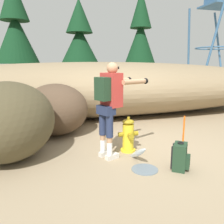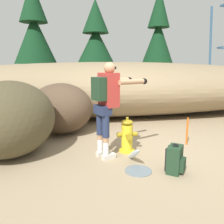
{
  "view_description": "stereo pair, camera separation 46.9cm",
  "coord_description": "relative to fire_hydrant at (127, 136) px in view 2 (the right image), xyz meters",
  "views": [
    {
      "loc": [
        -1.7,
        -4.26,
        1.7
      ],
      "look_at": [
        -0.54,
        0.19,
        0.75
      ],
      "focal_mm": 37.04,
      "sensor_mm": 36.0,
      "label": 1
    },
    {
      "loc": [
        -1.24,
        -4.35,
        1.7
      ],
      "look_at": [
        -0.54,
        0.19,
        0.75
      ],
      "focal_mm": 37.04,
      "sensor_mm": 36.0,
      "label": 2
    }
  ],
  "objects": [
    {
      "name": "ground_plane",
      "position": [
        0.29,
        0.11,
        -0.34
      ],
      "size": [
        56.0,
        56.0,
        0.04
      ],
      "primitive_type": "cube",
      "color": "#998466"
    },
    {
      "name": "dirt_embankment",
      "position": [
        0.29,
        3.39,
        0.57
      ],
      "size": [
        15.34,
        3.2,
        1.78
      ],
      "primitive_type": "ellipsoid",
      "color": "#897556",
      "rests_on": "ground_plane"
    },
    {
      "name": "fire_hydrant",
      "position": [
        0.0,
        0.0,
        0.0
      ],
      "size": [
        0.4,
        0.35,
        0.7
      ],
      "color": "yellow",
      "rests_on": "ground_plane"
    },
    {
      "name": "hydrant_water_jet",
      "position": [
        -0.0,
        -0.59,
        -0.2
      ],
      "size": [
        0.44,
        0.96,
        0.51
      ],
      "color": "silver",
      "rests_on": "ground_plane"
    },
    {
      "name": "utility_worker",
      "position": [
        -0.41,
        -0.19,
        0.78
      ],
      "size": [
        1.04,
        0.77,
        1.74
      ],
      "rotation": [
        0.0,
        0.0,
        0.44
      ],
      "color": "beige",
      "rests_on": "ground_plane"
    },
    {
      "name": "spare_backpack",
      "position": [
        0.56,
        -1.0,
        -0.1
      ],
      "size": [
        0.36,
        0.36,
        0.47
      ],
      "rotation": [
        0.0,
        0.0,
        5.64
      ],
      "color": "#1E3823",
      "rests_on": "ground_plane"
    },
    {
      "name": "boulder_large",
      "position": [
        -2.19,
        0.16,
        0.39
      ],
      "size": [
        2.22,
        2.32,
        1.42
      ],
      "primitive_type": "ellipsoid",
      "rotation": [
        0.0,
        0.0,
        1.07
      ],
      "color": "#4A422C",
      "rests_on": "ground_plane"
    },
    {
      "name": "boulder_mid",
      "position": [
        -1.35,
        1.55,
        0.31
      ],
      "size": [
        1.75,
        1.79,
        1.25
      ],
      "primitive_type": "ellipsoid",
      "rotation": [
        0.0,
        0.0,
        6.16
      ],
      "color": "#4E3C2B",
      "rests_on": "ground_plane"
    },
    {
      "name": "pine_tree_far_left",
      "position": [
        -3.01,
        8.67,
        3.13
      ],
      "size": [
        2.17,
        2.17,
        5.88
      ],
      "color": "#47331E",
      "rests_on": "ground_plane"
    },
    {
      "name": "pine_tree_left",
      "position": [
        0.16,
        8.79,
        2.73
      ],
      "size": [
        2.2,
        2.2,
        5.11
      ],
      "color": "#47331E",
      "rests_on": "ground_plane"
    },
    {
      "name": "pine_tree_center",
      "position": [
        4.14,
        10.07,
        3.2
      ],
      "size": [
        2.07,
        2.07,
        6.27
      ],
      "color": "#47331E",
      "rests_on": "ground_plane"
    },
    {
      "name": "survey_stake",
      "position": [
        1.35,
        0.2,
        -0.02
      ],
      "size": [
        0.04,
        0.04,
        0.6
      ],
      "primitive_type": "cylinder",
      "color": "#E55914",
      "rests_on": "ground_plane"
    }
  ]
}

